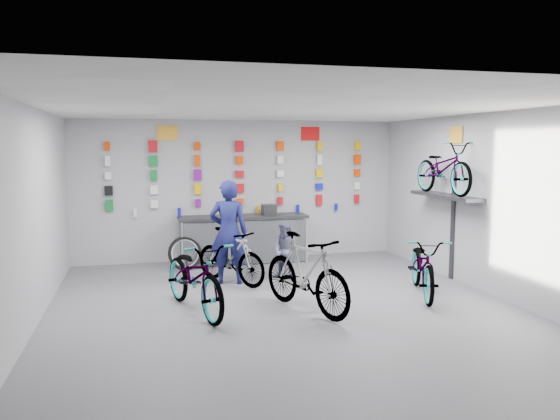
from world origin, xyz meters
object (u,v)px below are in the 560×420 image
object	(u,v)px
customer	(286,251)
bike_right	(423,266)
bike_center	(306,273)
bike_service	(231,256)
bike_left	(195,276)
clerk	(229,232)
counter	(243,240)

from	to	relation	value
customer	bike_right	bearing A→B (deg)	-0.15
bike_center	bike_service	world-z (taller)	bike_center
bike_center	customer	bearing A→B (deg)	61.75
bike_right	bike_service	xyz separation A→B (m)	(-2.95, 1.55, 0.00)
bike_right	customer	xyz separation A→B (m)	(-1.91, 1.62, 0.04)
bike_center	bike_right	world-z (taller)	bike_center
bike_center	bike_right	size ratio (longest dim) A/B	1.03
bike_left	customer	distance (m)	2.44
bike_left	clerk	bearing A→B (deg)	48.62
counter	clerk	world-z (taller)	clerk
counter	bike_service	world-z (taller)	counter
bike_right	counter	bearing A→B (deg)	145.94
bike_left	clerk	world-z (taller)	clerk
counter	bike_service	xyz separation A→B (m)	(-0.55, -1.69, 0.01)
bike_service	customer	bearing A→B (deg)	-31.39
bike_center	clerk	world-z (taller)	clerk
bike_right	customer	world-z (taller)	customer
bike_center	bike_service	bearing A→B (deg)	91.26
bike_left	customer	xyz separation A→B (m)	(1.82, 1.63, -0.01)
bike_left	bike_service	world-z (taller)	bike_left
counter	bike_right	world-z (taller)	counter
bike_service	clerk	distance (m)	0.43
counter	customer	xyz separation A→B (m)	(0.49, -1.62, 0.05)
bike_service	clerk	world-z (taller)	clerk
bike_left	bike_center	distance (m)	1.64
counter	clerk	size ratio (longest dim) A/B	1.45
counter	customer	size ratio (longest dim) A/B	2.53
counter	bike_right	bearing A→B (deg)	-53.52
bike_right	customer	size ratio (longest dim) A/B	1.77
bike_right	bike_service	world-z (taller)	bike_service
counter	clerk	bearing A→B (deg)	-109.02
bike_center	bike_right	distance (m)	2.16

